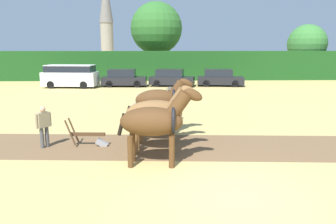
{
  "coord_description": "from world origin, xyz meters",
  "views": [
    {
      "loc": [
        -1.86,
        -7.59,
        3.69
      ],
      "look_at": [
        -1.44,
        5.11,
        1.1
      ],
      "focal_mm": 35.0,
      "sensor_mm": 36.0,
      "label": 1
    }
  ],
  "objects_px": {
    "tree_center_left": "(307,44)",
    "parked_car_center_left": "(171,78)",
    "draft_horse_lead_left": "(155,121)",
    "farmer_at_plow": "(44,124)",
    "draft_horse_lead_right": "(157,113)",
    "draft_horse_trail_left": "(159,110)",
    "parked_car_center": "(220,78)",
    "church_spire": "(106,16)",
    "parked_van": "(70,76)",
    "farmer_beside_team": "(170,102)",
    "parked_car_left": "(124,78)",
    "plow": "(91,138)",
    "tree_left": "(156,28)",
    "draft_horse_trail_right": "(161,100)"
  },
  "relations": [
    {
      "from": "parked_van",
      "to": "draft_horse_lead_right",
      "type": "bearing_deg",
      "value": -61.57
    },
    {
      "from": "tree_center_left",
      "to": "farmer_at_plow",
      "type": "height_order",
      "value": "tree_center_left"
    },
    {
      "from": "draft_horse_trail_right",
      "to": "plow",
      "type": "bearing_deg",
      "value": -143.16
    },
    {
      "from": "farmer_at_plow",
      "to": "parked_car_left",
      "type": "distance_m",
      "value": 18.32
    },
    {
      "from": "draft_horse_trail_left",
      "to": "parked_car_left",
      "type": "distance_m",
      "value": 17.97
    },
    {
      "from": "parked_car_center",
      "to": "tree_center_left",
      "type": "bearing_deg",
      "value": 46.29
    },
    {
      "from": "draft_horse_trail_right",
      "to": "farmer_at_plow",
      "type": "bearing_deg",
      "value": -153.25
    },
    {
      "from": "draft_horse_trail_left",
      "to": "plow",
      "type": "xyz_separation_m",
      "value": [
        -2.55,
        -0.48,
        -0.93
      ]
    },
    {
      "from": "parked_car_left",
      "to": "tree_center_left",
      "type": "bearing_deg",
      "value": 28.31
    },
    {
      "from": "church_spire",
      "to": "draft_horse_lead_right",
      "type": "distance_m",
      "value": 58.26
    },
    {
      "from": "tree_left",
      "to": "draft_horse_trail_left",
      "type": "xyz_separation_m",
      "value": [
        0.12,
        -27.46,
        -4.42
      ]
    },
    {
      "from": "tree_left",
      "to": "plow",
      "type": "distance_m",
      "value": 28.55
    },
    {
      "from": "draft_horse_trail_right",
      "to": "plow",
      "type": "xyz_separation_m",
      "value": [
        -2.61,
        -1.73,
        -1.11
      ]
    },
    {
      "from": "church_spire",
      "to": "parked_car_center",
      "type": "xyz_separation_m",
      "value": [
        15.8,
        -37.89,
        -8.67
      ]
    },
    {
      "from": "tree_left",
      "to": "church_spire",
      "type": "bearing_deg",
      "value": 109.56
    },
    {
      "from": "draft_horse_trail_left",
      "to": "parked_car_left",
      "type": "bearing_deg",
      "value": 103.38
    },
    {
      "from": "church_spire",
      "to": "farmer_at_plow",
      "type": "xyz_separation_m",
      "value": [
        5.89,
        -56.19,
        -8.52
      ]
    },
    {
      "from": "plow",
      "to": "parked_car_center",
      "type": "relative_size",
      "value": 0.36
    },
    {
      "from": "farmer_at_plow",
      "to": "farmer_beside_team",
      "type": "bearing_deg",
      "value": 76.9
    },
    {
      "from": "draft_horse_trail_right",
      "to": "draft_horse_trail_left",
      "type": "bearing_deg",
      "value": -89.4
    },
    {
      "from": "draft_horse_lead_right",
      "to": "farmer_at_plow",
      "type": "distance_m",
      "value": 4.22
    },
    {
      "from": "tree_center_left",
      "to": "parked_car_center_left",
      "type": "relative_size",
      "value": 1.45
    },
    {
      "from": "parked_van",
      "to": "draft_horse_trail_right",
      "type": "bearing_deg",
      "value": -58.0
    },
    {
      "from": "parked_van",
      "to": "parked_car_center",
      "type": "distance_m",
      "value": 13.49
    },
    {
      "from": "plow",
      "to": "farmer_at_plow",
      "type": "xyz_separation_m",
      "value": [
        -1.67,
        -0.13,
        0.56
      ]
    },
    {
      "from": "parked_car_left",
      "to": "farmer_beside_team",
      "type": "bearing_deg",
      "value": -73.43
    },
    {
      "from": "church_spire",
      "to": "parked_car_center_left",
      "type": "xyz_separation_m",
      "value": [
        11.35,
        -37.89,
        -8.66
      ]
    },
    {
      "from": "draft_horse_trail_left",
      "to": "parked_car_left",
      "type": "xyz_separation_m",
      "value": [
        -3.14,
        17.68,
        -0.51
      ]
    },
    {
      "from": "farmer_beside_team",
      "to": "parked_car_center_left",
      "type": "relative_size",
      "value": 0.41
    },
    {
      "from": "draft_horse_lead_left",
      "to": "parked_car_center",
      "type": "xyz_separation_m",
      "value": [
        5.84,
        20.19,
        -0.67
      ]
    },
    {
      "from": "parked_car_left",
      "to": "parked_car_center_left",
      "type": "bearing_deg",
      "value": 2.63
    },
    {
      "from": "draft_horse_lead_right",
      "to": "draft_horse_trail_left",
      "type": "bearing_deg",
      "value": 89.5
    },
    {
      "from": "farmer_at_plow",
      "to": "parked_van",
      "type": "distance_m",
      "value": 18.05
    },
    {
      "from": "tree_left",
      "to": "draft_horse_lead_left",
      "type": "relative_size",
      "value": 3.24
    },
    {
      "from": "tree_center_left",
      "to": "church_spire",
      "type": "height_order",
      "value": "church_spire"
    },
    {
      "from": "tree_left",
      "to": "plow",
      "type": "bearing_deg",
      "value": -94.98
    },
    {
      "from": "parked_car_left",
      "to": "parked_car_center",
      "type": "bearing_deg",
      "value": 2.5
    },
    {
      "from": "farmer_at_plow",
      "to": "parked_car_center_left",
      "type": "xyz_separation_m",
      "value": [
        5.46,
        18.3,
        -0.14
      ]
    },
    {
      "from": "draft_horse_lead_left",
      "to": "farmer_beside_team",
      "type": "xyz_separation_m",
      "value": [
        0.69,
        5.51,
        -0.35
      ]
    },
    {
      "from": "tree_left",
      "to": "church_spire",
      "type": "relative_size",
      "value": 0.49
    },
    {
      "from": "plow",
      "to": "parked_car_center",
      "type": "bearing_deg",
      "value": 68.91
    },
    {
      "from": "parked_van",
      "to": "farmer_beside_team",
      "type": "bearing_deg",
      "value": -53.75
    },
    {
      "from": "parked_car_center_left",
      "to": "farmer_at_plow",
      "type": "bearing_deg",
      "value": -94.91
    },
    {
      "from": "draft_horse_lead_left",
      "to": "parked_van",
      "type": "xyz_separation_m",
      "value": [
        -7.64,
        19.6,
        -0.37
      ]
    },
    {
      "from": "draft_horse_lead_left",
      "to": "draft_horse_trail_right",
      "type": "height_order",
      "value": "draft_horse_lead_left"
    },
    {
      "from": "draft_horse_lead_right",
      "to": "farmer_at_plow",
      "type": "xyz_separation_m",
      "value": [
        -4.14,
        0.65,
        -0.51
      ]
    },
    {
      "from": "draft_horse_lead_left",
      "to": "farmer_at_plow",
      "type": "relative_size",
      "value": 1.76
    },
    {
      "from": "draft_horse_trail_left",
      "to": "tree_left",
      "type": "bearing_deg",
      "value": 93.57
    },
    {
      "from": "parked_car_center_left",
      "to": "plow",
      "type": "bearing_deg",
      "value": -90.07
    },
    {
      "from": "tree_left",
      "to": "parked_car_center_left",
      "type": "relative_size",
      "value": 2.03
    }
  ]
}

